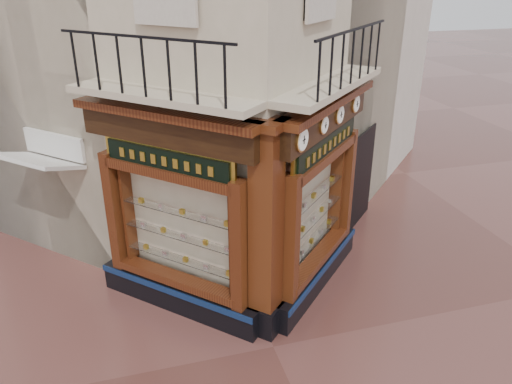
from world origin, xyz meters
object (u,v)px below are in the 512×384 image
object	(u,v)px
clock_d	(356,104)
clock_c	(340,114)
clock_a	(302,140)
awning	(59,270)
signboard_left	(167,160)
signboard_right	(327,145)
corner_pilaster	(266,236)
clock_b	(324,125)

from	to	relation	value
clock_d	clock_c	bearing A→B (deg)	-180.00
clock_a	awning	xyz separation A→B (m)	(-4.37, 3.15, -3.62)
awning	signboard_left	xyz separation A→B (m)	(2.35, -2.09, 3.10)
clock_a	awning	size ratio (longest dim) A/B	0.25
signboard_right	corner_pilaster	bearing A→B (deg)	169.75
signboard_left	signboard_right	size ratio (longest dim) A/B	0.95
clock_a	awning	distance (m)	6.49
clock_a	signboard_right	bearing A→B (deg)	4.57
clock_c	signboard_left	world-z (taller)	clock_c
clock_c	awning	world-z (taller)	clock_c
clock_b	awning	world-z (taller)	clock_b
clock_a	signboard_left	distance (m)	2.34
corner_pilaster	awning	distance (m)	5.29
clock_a	clock_d	xyz separation A→B (m)	(1.81, 1.81, -0.00)
clock_d	signboard_right	size ratio (longest dim) A/B	0.18
signboard_left	clock_d	bearing A→B (deg)	-123.85
clock_a	signboard_left	world-z (taller)	clock_a
corner_pilaster	awning	size ratio (longest dim) A/B	2.40
awning	signboard_right	xyz separation A→B (m)	(5.27, -2.09, 3.10)
corner_pilaster	clock_d	bearing A→B (deg)	-8.29
signboard_left	awning	bearing A→B (deg)	3.35
clock_a	clock_c	world-z (taller)	clock_a
corner_pilaster	signboard_left	xyz separation A→B (m)	(-1.46, 1.01, 1.15)
clock_d	signboard_left	bearing A→B (deg)	146.15
corner_pilaster	clock_d	xyz separation A→B (m)	(2.37, 1.77, 1.67)
signboard_right	clock_a	bearing A→B (deg)	-175.43
awning	clock_c	bearing A→B (deg)	-154.56
corner_pilaster	signboard_left	world-z (taller)	corner_pilaster
signboard_left	corner_pilaster	bearing A→B (deg)	-169.75
corner_pilaster	signboard_right	xyz separation A→B (m)	(1.46, 1.01, 1.15)
awning	clock_a	bearing A→B (deg)	-170.73
clock_c	signboard_left	bearing A→B (deg)	137.13
clock_a	clock_d	bearing A→B (deg)	0.00
awning	signboard_right	bearing A→B (deg)	-156.63
clock_c	corner_pilaster	bearing A→B (deg)	168.12
corner_pilaster	clock_c	xyz separation A→B (m)	(1.74, 1.13, 1.67)
clock_a	clock_d	distance (m)	2.56
clock_b	corner_pilaster	bearing A→B (deg)	161.41
clock_c	clock_a	bearing A→B (deg)	180.00
corner_pilaster	clock_b	distance (m)	2.14
clock_c	awning	size ratio (longest dim) A/B	0.22
clock_b	signboard_left	xyz separation A→B (m)	(-2.66, 0.42, -0.52)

